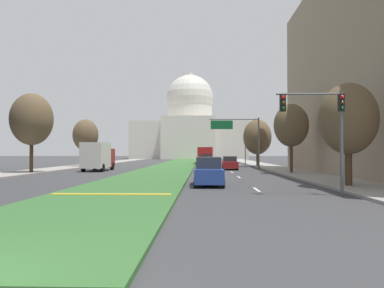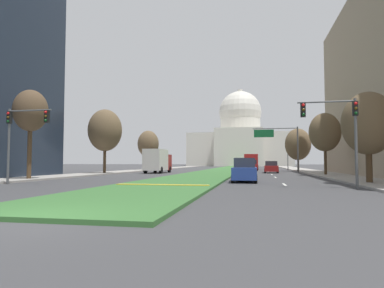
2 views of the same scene
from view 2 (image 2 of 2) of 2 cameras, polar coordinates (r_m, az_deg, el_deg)
name	(u,v)px [view 2 (image 2 of 2)]	position (r m, az deg, el deg)	size (l,w,h in m)	color
ground_plane	(227,169)	(66.84, 6.06, -4.34)	(260.00, 260.00, 0.00)	#3D3D3F
grass_median	(225,170)	(60.96, 5.60, -4.40)	(6.34, 106.27, 0.14)	#386B33
median_curb_nose	(162,185)	(20.29, -5.10, -6.94)	(5.70, 0.50, 0.04)	gold
lane_dashes_right	(272,174)	(41.53, 13.46, -5.08)	(0.16, 34.64, 0.01)	silver
sidewalk_left	(142,170)	(58.09, -8.58, -4.45)	(4.00, 106.27, 0.15)	#9E9991
sidewalk_right	(309,171)	(55.41, 19.33, -4.38)	(4.00, 106.27, 0.15)	#9E9991
capitol_building	(240,139)	(125.32, 8.24, 0.84)	(36.34, 28.45, 28.67)	silver
traffic_light_near_left	(20,129)	(25.80, -27.33, 2.31)	(3.34, 0.35, 5.20)	#515456
traffic_light_near_right	(340,123)	(21.18, 23.94, 3.33)	(3.34, 0.35, 5.20)	#515456
traffic_light_far_right	(288,152)	(62.15, 16.03, -1.28)	(0.28, 0.35, 5.20)	#515456
overhead_guide_sign	(280,140)	(49.16, 14.82, 0.73)	(6.32, 0.20, 6.50)	#515456
street_tree_left_near	(31,111)	(31.09, -25.85, 5.03)	(2.79, 2.79, 7.55)	#4C3823
street_tree_right_near	(368,124)	(25.83, 27.83, 3.10)	(3.45, 3.45, 6.33)	#4C3823
street_tree_left_mid	(105,130)	(42.62, -14.63, 2.26)	(4.14, 4.14, 8.01)	#4C3823
street_tree_right_mid	(325,132)	(39.58, 21.72, 1.87)	(3.39, 3.39, 6.92)	#4C3823
street_tree_left_far	(148,144)	(57.18, -7.49, 0.00)	(3.59, 3.59, 6.82)	#4C3823
street_tree_right_far	(298,144)	(56.40, 17.63, -0.05)	(4.08, 4.08, 6.89)	#4C3823
sedan_lead_stopped	(245,171)	(26.07, 8.99, -4.52)	(1.88, 4.71, 1.83)	navy
sedan_midblock	(271,167)	(47.48, 13.37, -3.89)	(2.01, 4.40, 1.63)	maroon
sedan_distant	(251,166)	(57.88, 10.11, -3.66)	(2.10, 4.37, 1.86)	maroon
box_truck_delivery	(158,161)	(45.76, -5.90, -2.85)	(2.40, 6.40, 3.20)	maroon
city_bus	(251,161)	(67.79, 10.10, -2.80)	(2.62, 11.00, 2.95)	#B21E1E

